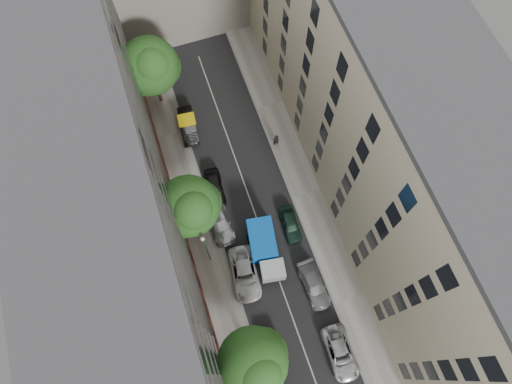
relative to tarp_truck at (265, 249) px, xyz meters
name	(u,v)px	position (x,y,z in m)	size (l,w,h in m)	color
ground	(254,211)	(0.42, 4.36, -1.47)	(120.00, 120.00, 0.00)	#4C4C49
road_surface	(254,211)	(0.42, 4.36, -1.46)	(8.00, 44.00, 0.02)	black
sidewalk_left	(201,228)	(-5.08, 4.36, -1.40)	(3.00, 44.00, 0.15)	gray
sidewalk_right	(306,194)	(5.92, 4.36, -1.40)	(3.00, 44.00, 0.15)	gray
building_left	(116,211)	(-10.58, 4.36, 8.53)	(8.00, 44.00, 20.00)	#484543
building_right	(381,129)	(11.42, 4.36, 8.53)	(8.00, 44.00, 20.00)	#BAAF91
tarp_truck	(265,249)	(0.00, 0.00, 0.00)	(3.12, 6.08, 2.67)	black
car_left_1	(273,357)	(-2.38, -9.04, -0.79)	(1.43, 4.10, 1.35)	#4F150F
car_left_2	(245,274)	(-2.45, -1.44, -0.73)	(2.45, 5.32, 1.48)	silver
car_left_3	(219,222)	(-3.18, 4.16, -0.75)	(2.03, 4.98, 1.45)	silver
car_left_4	(215,187)	(-2.56, 7.76, -0.77)	(1.66, 4.13, 1.41)	black
car_left_5	(188,126)	(-3.18, 15.36, -0.72)	(1.59, 4.55, 1.50)	black
car_right_0	(340,353)	(3.22, -10.64, -0.79)	(2.25, 4.89, 1.36)	#B7B6BB
car_right_1	(314,285)	(3.22, -4.44, -0.80)	(1.88, 4.62, 1.34)	slate
car_right_2	(290,224)	(3.22, 1.76, -0.82)	(1.53, 3.81, 1.30)	#142E22
tree_near	(254,363)	(-4.12, -9.15, 4.41)	(5.67, 5.45, 8.73)	#382619
tree_mid	(191,208)	(-5.26, 4.21, 4.97)	(5.58, 5.35, 9.37)	#382619
tree_far	(151,68)	(-4.97, 19.70, 4.36)	(5.96, 5.78, 8.77)	#382619
lamp_post	(206,247)	(-5.06, 1.10, 2.92)	(0.36, 0.36, 6.96)	#1C6234
pedestrian	(276,140)	(4.92, 10.62, -0.42)	(0.66, 0.43, 1.81)	black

